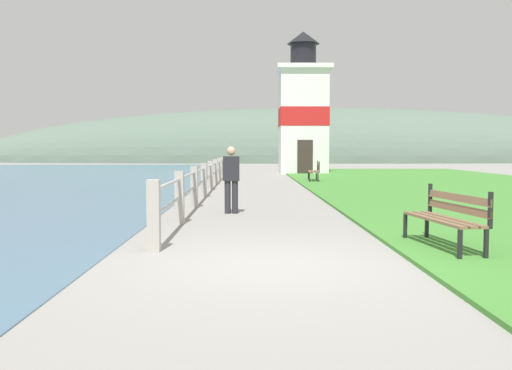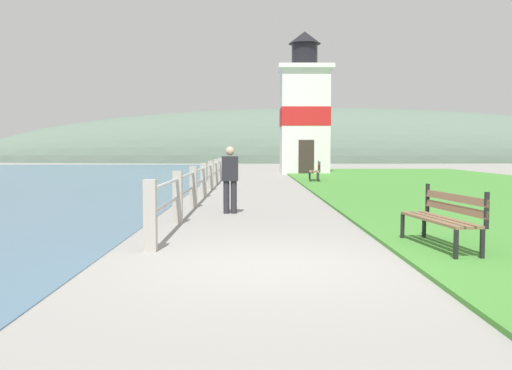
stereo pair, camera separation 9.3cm
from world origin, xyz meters
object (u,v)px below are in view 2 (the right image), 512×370
park_bench_near (445,215)px  person_strolling (230,177)px  lighthouse (304,113)px  park_bench_midway (316,170)px

park_bench_near → person_strolling: 5.92m
park_bench_near → lighthouse: (0.32, 26.10, 3.10)m
park_bench_midway → person_strolling: bearing=79.4°
park_bench_midway → lighthouse: 9.26m
park_bench_near → lighthouse: lighthouse is taller
park_bench_midway → lighthouse: bearing=-87.1°
lighthouse → person_strolling: bearing=-99.8°
lighthouse → person_strolling: (-3.66, -21.22, -2.79)m
lighthouse → park_bench_near: bearing=-90.7°
park_bench_near → park_bench_midway: same height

